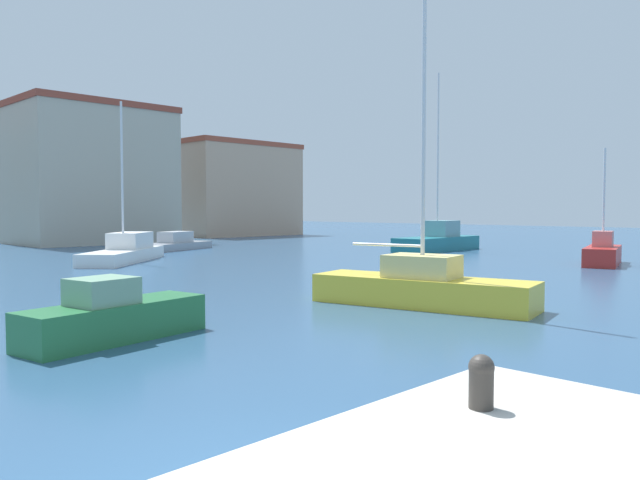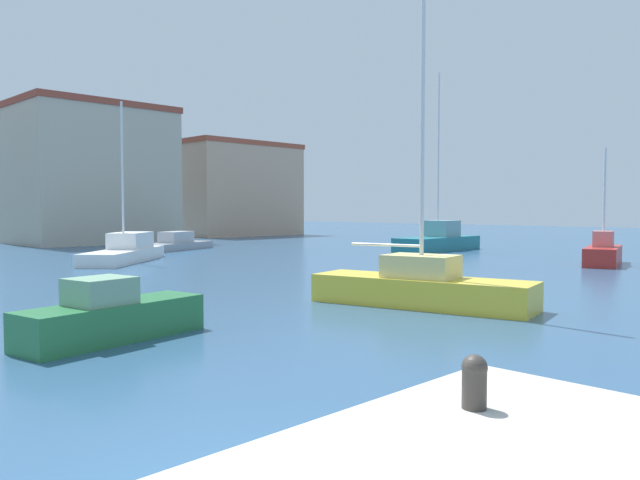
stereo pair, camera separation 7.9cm
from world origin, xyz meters
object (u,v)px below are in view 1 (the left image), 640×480
Objects in this scene: motorboat_grey_outer_mooring at (170,245)px; sailboat_yellow_distant_east at (422,285)px; sailboat_teal_inner_mooring at (438,240)px; sailboat_red_mid_harbor at (603,253)px; mooring_bollard at (481,379)px; motorboat_green_far_left at (113,317)px; sailboat_white_center_channel at (125,251)px.

sailboat_yellow_distant_east is at bearing -106.64° from motorboat_grey_outer_mooring.
sailboat_red_mid_harbor is at bearing -104.82° from sailboat_teal_inner_mooring.
motorboat_green_far_left is (1.14, 9.36, -0.72)m from mooring_bollard.
sailboat_white_center_channel is 20.70m from motorboat_green_far_left.
sailboat_teal_inner_mooring reaches higher than mooring_bollard.
sailboat_teal_inner_mooring is (18.97, -6.84, 0.11)m from sailboat_white_center_channel.
sailboat_yellow_distant_east is 0.92× the size of sailboat_teal_inner_mooring.
sailboat_red_mid_harbor reaches higher than mooring_bollard.
sailboat_teal_inner_mooring is at bearing 34.65° from mooring_bollard.
motorboat_green_far_left is at bearing 167.39° from sailboat_yellow_distant_east.
motorboat_grey_outer_mooring is 18.00m from sailboat_teal_inner_mooring.
sailboat_yellow_distant_east is 2.60× the size of motorboat_green_far_left.
sailboat_teal_inner_mooring is (28.83, 11.36, 0.19)m from motorboat_green_far_left.
sailboat_yellow_distant_east is 20.14m from sailboat_white_center_channel.
sailboat_red_mid_harbor is at bearing -1.15° from motorboat_green_far_left.
motorboat_grey_outer_mooring is at bearing 134.37° from sailboat_teal_inner_mooring.
sailboat_yellow_distant_east reaches higher than motorboat_green_far_left.
sailboat_red_mid_harbor is (25.69, -0.51, 0.08)m from motorboat_green_far_left.
sailboat_teal_inner_mooring is at bearing 33.01° from sailboat_yellow_distant_east.
sailboat_teal_inner_mooring reaches higher than motorboat_green_far_left.
sailboat_red_mid_harbor is 0.49× the size of sailboat_teal_inner_mooring.
motorboat_grey_outer_mooring is at bearing 73.36° from sailboat_yellow_distant_east.
sailboat_red_mid_harbor is at bearing -69.10° from motorboat_grey_outer_mooring.
motorboat_green_far_left is (-8.44, 1.89, -0.10)m from sailboat_yellow_distant_east.
sailboat_yellow_distant_east is 27.26m from motorboat_grey_outer_mooring.
motorboat_green_far_left is 0.72× the size of sailboat_red_mid_harbor.
sailboat_teal_inner_mooring is at bearing -45.63° from motorboat_grey_outer_mooring.
motorboat_grey_outer_mooring is (17.38, 33.58, -0.83)m from mooring_bollard.
sailboat_teal_inner_mooring reaches higher than motorboat_grey_outer_mooring.
sailboat_red_mid_harbor is (9.45, -24.74, 0.19)m from motorboat_grey_outer_mooring.
sailboat_yellow_distant_east is at bearing 37.94° from mooring_bollard.
mooring_bollard is 28.26m from sailboat_red_mid_harbor.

